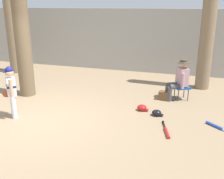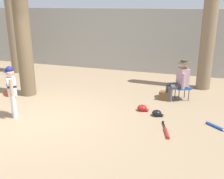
{
  "view_description": "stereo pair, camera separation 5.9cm",
  "coord_description": "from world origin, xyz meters",
  "views": [
    {
      "loc": [
        3.5,
        -5.03,
        2.74
      ],
      "look_at": [
        1.61,
        0.78,
        0.75
      ],
      "focal_mm": 42.69,
      "sensor_mm": 36.0,
      "label": 1
    },
    {
      "loc": [
        3.55,
        -5.01,
        2.74
      ],
      "look_at": [
        1.61,
        0.78,
        0.75
      ],
      "focal_mm": 42.69,
      "sensor_mm": 36.0,
      "label": 2
    }
  ],
  "objects": [
    {
      "name": "concrete_back_wall",
      "position": [
        0.0,
        5.79,
        1.27
      ],
      "size": [
        18.0,
        0.36,
        2.54
      ],
      "primitive_type": "cube",
      "color": "#9E9E99",
      "rests_on": "ground"
    },
    {
      "name": "bat_blue_youth",
      "position": [
        4.07,
        1.0,
        0.03
      ],
      "size": [
        0.62,
        0.54,
        0.07
      ],
      "color": "#2347AD",
      "rests_on": "ground"
    },
    {
      "name": "ground_plane",
      "position": [
        0.0,
        0.0,
        0.0
      ],
      "size": [
        60.0,
        60.0,
        0.0
      ],
      "primitive_type": "plane",
      "color": "#937A5B"
    },
    {
      "name": "batting_helmet_red",
      "position": [
        2.22,
        1.49,
        0.07
      ],
      "size": [
        0.3,
        0.23,
        0.17
      ],
      "color": "#A81919",
      "rests_on": "ground"
    },
    {
      "name": "tree_far_left",
      "position": [
        -3.6,
        4.03,
        2.4
      ],
      "size": [
        0.79,
        0.79,
        5.6
      ],
      "color": "#7F6B51",
      "rests_on": "ground"
    },
    {
      "name": "folding_stool",
      "position": [
        3.15,
        2.72,
        0.36
      ],
      "size": [
        0.54,
        0.54,
        0.41
      ],
      "color": "#194C9E",
      "rests_on": "ground"
    },
    {
      "name": "young_ballplayer",
      "position": [
        -0.77,
        0.1,
        0.74
      ],
      "size": [
        0.56,
        0.46,
        1.31
      ],
      "color": "white",
      "rests_on": "ground"
    },
    {
      "name": "handbag_beside_stool",
      "position": [
        2.69,
        2.5,
        0.13
      ],
      "size": [
        0.35,
        0.2,
        0.26
      ],
      "primitive_type": "cube",
      "rotation": [
        0.0,
        0.0,
        -0.06
      ],
      "color": "brown",
      "rests_on": "ground"
    },
    {
      "name": "tree_behind_spectator",
      "position": [
        3.73,
        4.07,
        1.95
      ],
      "size": [
        0.65,
        0.65,
        4.53
      ],
      "color": "#7F6B51",
      "rests_on": "ground"
    },
    {
      "name": "seated_spectator",
      "position": [
        3.06,
        2.68,
        0.64
      ],
      "size": [
        0.67,
        0.56,
        1.2
      ],
      "color": "#47474C",
      "rests_on": "ground"
    },
    {
      "name": "tree_near_player",
      "position": [
        -1.45,
        1.68,
        2.09
      ],
      "size": [
        0.76,
        0.76,
        4.96
      ],
      "color": "brown",
      "rests_on": "ground"
    },
    {
      "name": "batting_helmet_black",
      "position": [
        2.65,
        1.27,
        0.07
      ],
      "size": [
        0.29,
        0.22,
        0.17
      ],
      "color": "black",
      "rests_on": "ground"
    },
    {
      "name": "bat_red_barrel",
      "position": [
        3.0,
        0.4,
        0.03
      ],
      "size": [
        0.28,
        0.79,
        0.07
      ],
      "color": "red",
      "rests_on": "ground"
    }
  ]
}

